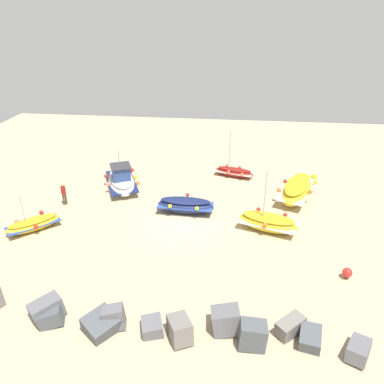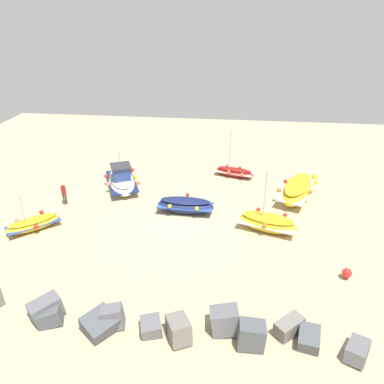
# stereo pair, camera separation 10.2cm
# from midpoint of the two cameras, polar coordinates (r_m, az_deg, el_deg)

# --- Properties ---
(ground_plane) EXTENTS (49.66, 49.66, 0.00)m
(ground_plane) POSITION_cam_midpoint_polar(r_m,az_deg,el_deg) (24.44, -1.52, -4.48)
(ground_plane) COLOR tan
(fishing_boat_0) EXTENTS (3.45, 5.23, 1.26)m
(fishing_boat_0) POSITION_cam_midpoint_polar(r_m,az_deg,el_deg) (28.05, 15.91, 0.32)
(fishing_boat_0) COLOR gold
(fishing_boat_0) RESTS_ON ground_plane
(fishing_boat_1) EXTENTS (3.73, 5.24, 2.98)m
(fishing_boat_1) POSITION_cam_midpoint_polar(r_m,az_deg,el_deg) (29.12, -10.65, 1.85)
(fishing_boat_1) COLOR white
(fishing_boat_1) RESTS_ON ground_plane
(fishing_boat_2) EXTENTS (3.99, 2.58, 3.99)m
(fishing_boat_2) POSITION_cam_midpoint_polar(r_m,az_deg,el_deg) (23.75, 11.66, -4.60)
(fishing_boat_2) COLOR gold
(fishing_boat_2) RESTS_ON ground_plane
(fishing_boat_3) EXTENTS (3.39, 1.97, 3.87)m
(fishing_boat_3) POSITION_cam_midpoint_polar(r_m,az_deg,el_deg) (30.90, 6.60, 3.08)
(fishing_boat_3) COLOR maroon
(fishing_boat_3) RESTS_ON ground_plane
(fishing_boat_4) EXTENTS (3.29, 3.19, 2.55)m
(fishing_boat_4) POSITION_cam_midpoint_polar(r_m,az_deg,el_deg) (25.44, -23.07, -4.50)
(fishing_boat_4) COLOR gold
(fishing_boat_4) RESTS_ON ground_plane
(fishing_boat_5) EXTENTS (3.91, 1.97, 1.08)m
(fishing_boat_5) POSITION_cam_midpoint_polar(r_m,az_deg,el_deg) (25.22, -0.89, -2.04)
(fishing_boat_5) COLOR navy
(fishing_boat_5) RESTS_ON ground_plane
(person_walking) EXTENTS (0.32, 0.32, 1.63)m
(person_walking) POSITION_cam_midpoint_polar(r_m,az_deg,el_deg) (27.52, -18.95, -0.04)
(person_walking) COLOR brown
(person_walking) RESTS_ON ground_plane
(breakwater_rocks) EXTENTS (17.48, 2.46, 1.32)m
(breakwater_rocks) POSITION_cam_midpoint_polar(r_m,az_deg,el_deg) (17.00, -6.19, -19.29)
(breakwater_rocks) COLOR slate
(breakwater_rocks) RESTS_ON ground_plane
(mooring_buoy_0) EXTENTS (0.49, 0.49, 0.59)m
(mooring_buoy_0) POSITION_cam_midpoint_polar(r_m,az_deg,el_deg) (31.38, 18.34, 2.15)
(mooring_buoy_0) COLOR #3F3F42
(mooring_buoy_0) RESTS_ON ground_plane
(mooring_buoy_1) EXTENTS (0.50, 0.50, 0.61)m
(mooring_buoy_1) POSITION_cam_midpoint_polar(r_m,az_deg,el_deg) (21.07, 22.77, -11.37)
(mooring_buoy_1) COLOR #3F3F42
(mooring_buoy_1) RESTS_ON ground_plane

